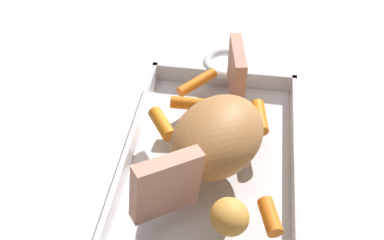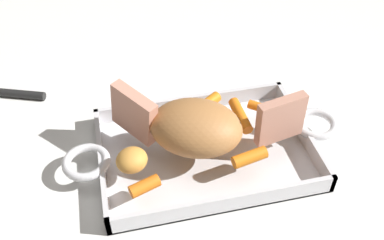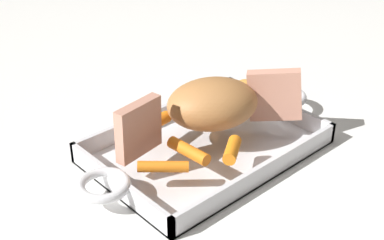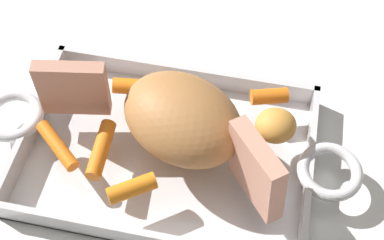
{
  "view_description": "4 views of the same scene",
  "coord_description": "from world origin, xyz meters",
  "px_view_note": "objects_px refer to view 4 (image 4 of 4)",
  "views": [
    {
      "loc": [
        0.4,
        0.03,
        0.48
      ],
      "look_at": [
        -0.02,
        -0.03,
        0.06
      ],
      "focal_mm": 42.22,
      "sensor_mm": 36.0,
      "label": 1
    },
    {
      "loc": [
        0.13,
        0.46,
        0.53
      ],
      "look_at": [
        0.02,
        -0.03,
        0.06
      ],
      "focal_mm": 40.71,
      "sensor_mm": 36.0,
      "label": 2
    },
    {
      "loc": [
        -0.48,
        -0.49,
        0.45
      ],
      "look_at": [
        -0.03,
        0.0,
        0.07
      ],
      "focal_mm": 49.48,
      "sensor_mm": 36.0,
      "label": 3
    },
    {
      "loc": [
        0.09,
        -0.3,
        0.54
      ],
      "look_at": [
        0.03,
        0.02,
        0.05
      ],
      "focal_mm": 48.46,
      "sensor_mm": 36.0,
      "label": 4
    }
  ],
  "objects_px": {
    "roasting_dish": "(167,151)",
    "baby_carrot_northwest": "(132,188)",
    "pork_roast": "(183,118)",
    "baby_carrot_center_right": "(135,87)",
    "baby_carrot_northeast": "(57,145)",
    "potato_corner": "(276,126)",
    "baby_carrot_short": "(269,96)",
    "roast_slice_thin": "(256,170)",
    "roast_slice_thick": "(73,89)",
    "baby_carrot_southwest": "(101,149)"
  },
  "relations": [
    {
      "from": "roasting_dish",
      "to": "baby_carrot_northwest",
      "type": "height_order",
      "value": "baby_carrot_northwest"
    },
    {
      "from": "pork_roast",
      "to": "baby_carrot_center_right",
      "type": "relative_size",
      "value": 2.66
    },
    {
      "from": "baby_carrot_northeast",
      "to": "potato_corner",
      "type": "height_order",
      "value": "potato_corner"
    },
    {
      "from": "pork_roast",
      "to": "baby_carrot_short",
      "type": "relative_size",
      "value": 3.24
    },
    {
      "from": "pork_roast",
      "to": "baby_carrot_short",
      "type": "height_order",
      "value": "pork_roast"
    },
    {
      "from": "roast_slice_thin",
      "to": "baby_carrot_northwest",
      "type": "height_order",
      "value": "roast_slice_thin"
    },
    {
      "from": "roast_slice_thick",
      "to": "baby_carrot_center_right",
      "type": "xyz_separation_m",
      "value": [
        0.06,
        0.04,
        -0.03
      ]
    },
    {
      "from": "roast_slice_thick",
      "to": "potato_corner",
      "type": "xyz_separation_m",
      "value": [
        0.23,
        0.01,
        -0.02
      ]
    },
    {
      "from": "baby_carrot_northeast",
      "to": "baby_carrot_center_right",
      "type": "xyz_separation_m",
      "value": [
        0.06,
        0.1,
        0.0
      ]
    },
    {
      "from": "pork_roast",
      "to": "roast_slice_thin",
      "type": "xyz_separation_m",
      "value": [
        0.09,
        -0.05,
        0.0
      ]
    },
    {
      "from": "roast_slice_thick",
      "to": "baby_carrot_short",
      "type": "bearing_deg",
      "value": 14.41
    },
    {
      "from": "roasting_dish",
      "to": "roast_slice_thick",
      "type": "bearing_deg",
      "value": 168.91
    },
    {
      "from": "pork_roast",
      "to": "potato_corner",
      "type": "xyz_separation_m",
      "value": [
        0.1,
        0.02,
        -0.02
      ]
    },
    {
      "from": "baby_carrot_northeast",
      "to": "potato_corner",
      "type": "relative_size",
      "value": 1.46
    },
    {
      "from": "baby_carrot_northwest",
      "to": "potato_corner",
      "type": "bearing_deg",
      "value": 36.76
    },
    {
      "from": "roast_slice_thin",
      "to": "roast_slice_thick",
      "type": "height_order",
      "value": "roast_slice_thin"
    },
    {
      "from": "roasting_dish",
      "to": "baby_carrot_southwest",
      "type": "bearing_deg",
      "value": -154.16
    },
    {
      "from": "pork_roast",
      "to": "baby_carrot_northeast",
      "type": "height_order",
      "value": "pork_roast"
    },
    {
      "from": "pork_roast",
      "to": "potato_corner",
      "type": "relative_size",
      "value": 2.99
    },
    {
      "from": "baby_carrot_northeast",
      "to": "baby_carrot_southwest",
      "type": "relative_size",
      "value": 0.97
    },
    {
      "from": "roasting_dish",
      "to": "roast_slice_thin",
      "type": "distance_m",
      "value": 0.13
    },
    {
      "from": "roasting_dish",
      "to": "pork_roast",
      "type": "relative_size",
      "value": 3.19
    },
    {
      "from": "baby_carrot_short",
      "to": "potato_corner",
      "type": "distance_m",
      "value": 0.05
    },
    {
      "from": "roast_slice_thin",
      "to": "baby_carrot_center_right",
      "type": "xyz_separation_m",
      "value": [
        -0.16,
        0.1,
        -0.03
      ]
    },
    {
      "from": "roasting_dish",
      "to": "potato_corner",
      "type": "distance_m",
      "value": 0.13
    },
    {
      "from": "roasting_dish",
      "to": "baby_carrot_northwest",
      "type": "distance_m",
      "value": 0.08
    },
    {
      "from": "baby_carrot_northeast",
      "to": "baby_carrot_northwest",
      "type": "distance_m",
      "value": 0.1
    },
    {
      "from": "pork_roast",
      "to": "baby_carrot_short",
      "type": "distance_m",
      "value": 0.12
    },
    {
      "from": "roasting_dish",
      "to": "baby_carrot_northeast",
      "type": "distance_m",
      "value": 0.13
    },
    {
      "from": "baby_carrot_center_right",
      "to": "roast_slice_thick",
      "type": "bearing_deg",
      "value": -147.26
    },
    {
      "from": "pork_roast",
      "to": "potato_corner",
      "type": "distance_m",
      "value": 0.11
    },
    {
      "from": "roast_slice_thin",
      "to": "baby_carrot_short",
      "type": "relative_size",
      "value": 1.86
    },
    {
      "from": "baby_carrot_southwest",
      "to": "baby_carrot_northwest",
      "type": "height_order",
      "value": "same"
    },
    {
      "from": "roast_slice_thin",
      "to": "baby_carrot_northeast",
      "type": "bearing_deg",
      "value": 178.85
    },
    {
      "from": "roast_slice_thick",
      "to": "baby_carrot_northeast",
      "type": "xyz_separation_m",
      "value": [
        -0.01,
        -0.06,
        -0.03
      ]
    },
    {
      "from": "potato_corner",
      "to": "roast_slice_thick",
      "type": "bearing_deg",
      "value": -177.23
    },
    {
      "from": "baby_carrot_center_right",
      "to": "potato_corner",
      "type": "bearing_deg",
      "value": -8.93
    },
    {
      "from": "roast_slice_thick",
      "to": "roasting_dish",
      "type": "bearing_deg",
      "value": -11.09
    },
    {
      "from": "baby_carrot_southwest",
      "to": "baby_carrot_short",
      "type": "bearing_deg",
      "value": 32.19
    },
    {
      "from": "baby_carrot_northwest",
      "to": "potato_corner",
      "type": "height_order",
      "value": "potato_corner"
    },
    {
      "from": "roast_slice_thick",
      "to": "baby_carrot_short",
      "type": "xyz_separation_m",
      "value": [
        0.22,
        0.06,
        -0.03
      ]
    },
    {
      "from": "roast_slice_thick",
      "to": "baby_carrot_southwest",
      "type": "bearing_deg",
      "value": -50.21
    },
    {
      "from": "baby_carrot_northwest",
      "to": "roasting_dish",
      "type": "bearing_deg",
      "value": 74.73
    },
    {
      "from": "baby_carrot_southwest",
      "to": "baby_carrot_northwest",
      "type": "relative_size",
      "value": 1.34
    },
    {
      "from": "baby_carrot_short",
      "to": "baby_carrot_northwest",
      "type": "xyz_separation_m",
      "value": [
        -0.13,
        -0.15,
        0.0
      ]
    },
    {
      "from": "pork_roast",
      "to": "baby_carrot_northwest",
      "type": "height_order",
      "value": "pork_roast"
    },
    {
      "from": "roast_slice_thin",
      "to": "potato_corner",
      "type": "xyz_separation_m",
      "value": [
        0.01,
        0.07,
        -0.02
      ]
    },
    {
      "from": "roast_slice_thin",
      "to": "baby_carrot_northwest",
      "type": "relative_size",
      "value": 1.54
    },
    {
      "from": "baby_carrot_center_right",
      "to": "baby_carrot_short",
      "type": "relative_size",
      "value": 1.22
    },
    {
      "from": "roast_slice_thick",
      "to": "potato_corner",
      "type": "height_order",
      "value": "roast_slice_thick"
    }
  ]
}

